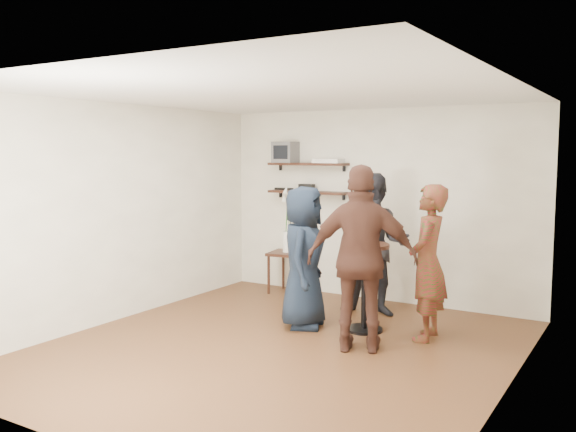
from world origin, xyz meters
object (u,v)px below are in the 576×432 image
(crt_monitor, at_px, (286,152))
(person_dark, at_px, (375,245))
(person_navy, at_px, (304,257))
(person_brown, at_px, (362,259))
(side_table, at_px, (288,259))
(dvd_deck, at_px, (328,161))
(radio, at_px, (307,187))
(person_plaid, at_px, (428,262))
(drinks_table, at_px, (365,275))

(crt_monitor, xyz_separation_m, person_dark, (1.68, -0.65, -1.13))
(person_navy, height_order, person_brown, person_brown)
(side_table, distance_m, person_dark, 1.66)
(dvd_deck, xyz_separation_m, person_navy, (0.49, -1.55, -1.08))
(crt_monitor, relative_size, radio, 1.45)
(person_plaid, height_order, person_brown, person_brown)
(radio, distance_m, side_table, 1.06)
(crt_monitor, distance_m, person_brown, 3.09)
(crt_monitor, bearing_deg, person_brown, -43.23)
(dvd_deck, relative_size, side_table, 0.67)
(radio, bearing_deg, person_brown, -48.34)
(drinks_table, bearing_deg, person_plaid, 5.75)
(side_table, relative_size, person_dark, 0.34)
(person_brown, bearing_deg, person_navy, -46.95)
(radio, bearing_deg, person_dark, -25.85)
(radio, bearing_deg, crt_monitor, 180.00)
(person_navy, bearing_deg, drinks_table, -90.00)
(dvd_deck, distance_m, person_dark, 1.56)
(crt_monitor, distance_m, person_plaid, 3.09)
(drinks_table, bearing_deg, side_table, 146.07)
(person_brown, bearing_deg, crt_monitor, -64.79)
(crt_monitor, distance_m, dvd_deck, 0.70)
(side_table, bearing_deg, crt_monitor, 127.79)
(radio, xyz_separation_m, person_dark, (1.34, -0.65, -0.63))
(side_table, height_order, person_navy, person_navy)
(person_dark, xyz_separation_m, person_brown, (0.43, -1.34, 0.07))
(side_table, distance_m, person_navy, 1.76)
(dvd_deck, distance_m, drinks_table, 2.17)
(drinks_table, height_order, person_navy, person_navy)
(side_table, distance_m, person_plaid, 2.68)
(radio, height_order, side_table, radio)
(person_plaid, bearing_deg, person_navy, -84.05)
(person_dark, bearing_deg, drinks_table, -90.00)
(radio, height_order, person_brown, person_brown)
(person_brown, bearing_deg, radio, -69.89)
(crt_monitor, height_order, person_navy, crt_monitor)
(drinks_table, bearing_deg, person_dark, 104.13)
(side_table, bearing_deg, person_plaid, -24.17)
(radio, bearing_deg, person_plaid, -29.70)
(crt_monitor, distance_m, radio, 0.61)
(dvd_deck, relative_size, person_brown, 0.21)
(person_navy, bearing_deg, person_plaid, -95.95)
(person_navy, bearing_deg, crt_monitor, 19.78)
(dvd_deck, bearing_deg, person_navy, -72.39)
(crt_monitor, xyz_separation_m, person_plaid, (2.56, -1.26, -1.18))
(radio, relative_size, person_plaid, 0.13)
(dvd_deck, height_order, person_brown, dvd_deck)
(drinks_table, relative_size, person_brown, 0.53)
(side_table, distance_m, person_brown, 2.72)
(person_dark, bearing_deg, side_table, 148.87)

